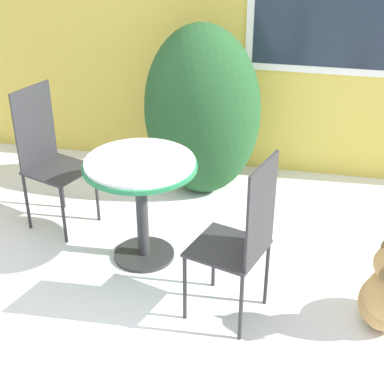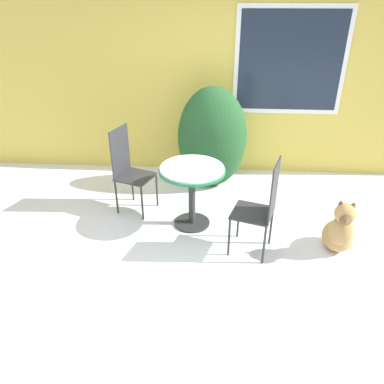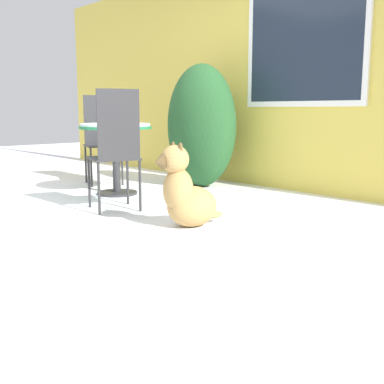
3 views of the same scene
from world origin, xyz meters
TOP-DOWN VIEW (x-y plane):
  - ground_plane at (0.00, 0.00)m, footprint 16.00×16.00m
  - house_wall at (0.06, 2.20)m, footprint 8.00×0.10m
  - shrub_left at (-0.14, 1.63)m, footprint 0.95×0.66m
  - patio_table at (-0.35, 0.58)m, footprint 0.76×0.76m
  - patio_chair_near_table at (-1.15, 0.90)m, footprint 0.52×0.52m
  - patio_chair_far_side at (0.40, 0.09)m, footprint 0.51×0.51m

SIDE VIEW (x-z plane):
  - ground_plane at x=0.00m, z-range 0.00..0.00m
  - patio_chair_near_table at x=-1.15m, z-range 0.04..1.12m
  - patio_chair_far_side at x=0.40m, z-range 0.04..1.12m
  - patio_table at x=-0.35m, z-range 0.23..0.99m
  - shrub_left at x=-0.14m, z-range 0.00..1.43m
  - house_wall at x=0.06m, z-range 0.02..2.68m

